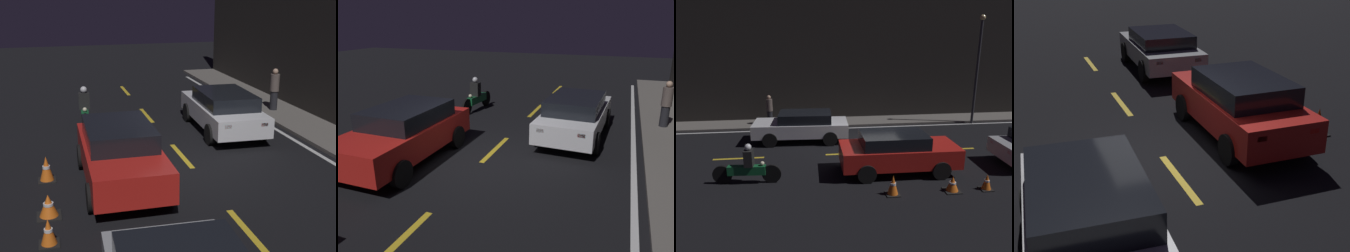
# 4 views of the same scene
# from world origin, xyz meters

# --- Properties ---
(ground_plane) EXTENTS (56.00, 56.00, 0.00)m
(ground_plane) POSITION_xyz_m (0.00, 0.00, 0.00)
(ground_plane) COLOR black
(lane_dash_a) EXTENTS (2.00, 0.14, 0.01)m
(lane_dash_a) POSITION_xyz_m (-10.00, 0.00, 0.00)
(lane_dash_a) COLOR gold
(lane_dash_a) RESTS_ON ground
(lane_dash_b) EXTENTS (2.00, 0.14, 0.01)m
(lane_dash_b) POSITION_xyz_m (-5.50, 0.00, 0.00)
(lane_dash_b) COLOR gold
(lane_dash_b) RESTS_ON ground
(lane_dash_c) EXTENTS (2.00, 0.14, 0.01)m
(lane_dash_c) POSITION_xyz_m (-1.00, 0.00, 0.00)
(lane_dash_c) COLOR gold
(lane_dash_c) RESTS_ON ground
(lane_dash_d) EXTENTS (2.00, 0.14, 0.01)m
(lane_dash_d) POSITION_xyz_m (3.50, 0.00, 0.00)
(lane_dash_d) COLOR gold
(lane_dash_d) RESTS_ON ground
(lane_solid_kerb) EXTENTS (25.20, 0.14, 0.01)m
(lane_solid_kerb) POSITION_xyz_m (0.00, 3.80, 0.00)
(lane_solid_kerb) COLOR silver
(lane_solid_kerb) RESTS_ON ground
(sedan_white) EXTENTS (4.36, 2.00, 1.36)m
(sedan_white) POSITION_xyz_m (-2.95, 1.99, 0.74)
(sedan_white) COLOR silver
(sedan_white) RESTS_ON ground
(taxi_red) EXTENTS (4.19, 1.91, 1.45)m
(taxi_red) POSITION_xyz_m (0.45, -1.98, 0.78)
(taxi_red) COLOR red
(taxi_red) RESTS_ON ground
(motorcycle) EXTENTS (2.27, 0.38, 1.39)m
(motorcycle) POSITION_xyz_m (-4.77, -2.33, 0.56)
(motorcycle) COLOR black
(motorcycle) RESTS_ON ground
(traffic_cone_near) EXTENTS (0.44, 0.44, 0.64)m
(traffic_cone_near) POSITION_xyz_m (-0.16, -3.71, 0.31)
(traffic_cone_near) COLOR black
(traffic_cone_near) RESTS_ON ground
(traffic_cone_mid) EXTENTS (0.50, 0.50, 0.50)m
(traffic_cone_mid) POSITION_xyz_m (1.78, -3.72, 0.24)
(traffic_cone_mid) COLOR black
(traffic_cone_mid) RESTS_ON ground
(traffic_cone_far) EXTENTS (0.38, 0.38, 0.53)m
(traffic_cone_far) POSITION_xyz_m (2.92, -3.75, 0.26)
(traffic_cone_far) COLOR black
(traffic_cone_far) RESTS_ON ground
(pedestrian) EXTENTS (0.34, 0.34, 1.57)m
(pedestrian) POSITION_xyz_m (-4.67, 4.75, 0.90)
(pedestrian) COLOR black
(pedestrian) RESTS_ON raised_curb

